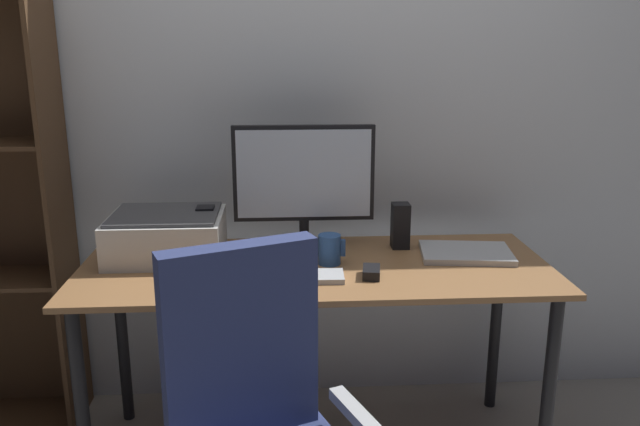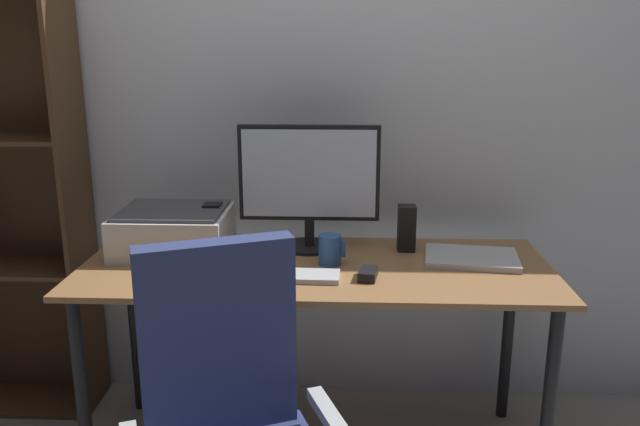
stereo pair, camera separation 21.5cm
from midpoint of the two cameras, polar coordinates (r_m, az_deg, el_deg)
name	(u,v)px [view 1 (the left image)]	position (r m, az deg, el deg)	size (l,w,h in m)	color
back_wall	(309,91)	(2.59, -3.46, 10.85)	(6.40, 0.10, 2.60)	silver
desk	(316,288)	(2.24, -3.16, -6.80)	(1.63, 0.65, 0.74)	olive
monitor	(304,180)	(2.32, -4.12, 2.93)	(0.51, 0.20, 0.46)	black
keyboard	(299,277)	(2.08, -4.85, -5.76)	(0.29, 0.11, 0.02)	#B7BABC
mouse	(371,272)	(2.10, 1.69, -5.37)	(0.06, 0.10, 0.03)	black
coffee_mug	(330,249)	(2.21, -1.92, -3.33)	(0.09, 0.08, 0.11)	#285193
laptop	(466,253)	(2.34, 10.38, -3.58)	(0.32, 0.23, 0.02)	#B7BABC
speaker_left	(206,229)	(2.39, -12.70, -1.45)	(0.06, 0.07, 0.17)	black
speaker_right	(400,226)	(2.38, 4.65, -1.18)	(0.06, 0.07, 0.17)	black
printer	(167,235)	(2.37, -16.13, -1.94)	(0.40, 0.34, 0.16)	silver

